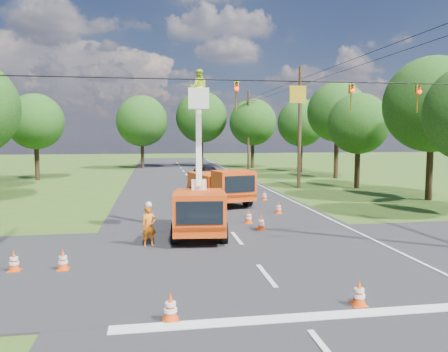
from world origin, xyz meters
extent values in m
plane|color=#375419|center=(0.00, 20.00, 0.00)|extent=(140.00, 140.00, 0.00)
cube|color=black|center=(0.00, 20.00, 0.00)|extent=(12.00, 100.00, 0.06)
cube|color=black|center=(0.00, 2.00, 0.00)|extent=(56.00, 10.00, 0.07)
cube|color=silver|center=(0.00, -3.20, 0.00)|extent=(9.00, 0.45, 0.02)
cube|color=silver|center=(5.60, 20.00, 0.00)|extent=(0.12, 90.00, 0.02)
cube|color=red|center=(-1.47, 6.23, 0.68)|extent=(2.61, 5.85, 0.43)
cube|color=red|center=(-1.67, 4.21, 1.42)|extent=(2.23, 1.80, 1.42)
cube|color=black|center=(-1.74, 3.41, 1.47)|extent=(1.79, 0.23, 0.90)
cube|color=red|center=(-1.40, 6.99, 1.28)|extent=(2.55, 3.70, 0.95)
cylinder|color=black|center=(-2.63, 4.54, 0.44)|extent=(0.38, 0.90, 0.87)
cylinder|color=black|center=(-0.66, 4.35, 0.44)|extent=(0.38, 0.90, 0.87)
cylinder|color=black|center=(-2.29, 8.12, 0.44)|extent=(0.38, 0.90, 0.87)
cylinder|color=black|center=(-0.31, 7.93, 0.44)|extent=(0.38, 0.90, 0.87)
cube|color=silver|center=(-1.30, 8.02, 1.99)|extent=(0.77, 0.77, 0.52)
cube|color=silver|center=(-1.35, 7.51, 4.07)|extent=(0.38, 1.28, 4.10)
cube|color=silver|center=(-1.44, 6.52, 6.01)|extent=(0.98, 0.98, 0.90)
imported|color=#C6E526|center=(-1.44, 6.52, 6.49)|extent=(0.82, 0.65, 1.63)
cube|color=red|center=(0.66, 14.72, 0.73)|extent=(3.77, 6.49, 0.46)
cube|color=red|center=(1.24, 12.60, 1.53)|extent=(2.62, 2.26, 1.53)
cube|color=black|center=(1.47, 11.77, 1.58)|extent=(1.88, 0.57, 0.97)
cube|color=red|center=(0.45, 15.50, 1.37)|extent=(3.30, 4.27, 1.02)
cylinder|color=black|center=(0.14, 12.57, 0.47)|extent=(0.56, 0.99, 0.94)
cylinder|color=black|center=(2.20, 13.13, 0.47)|extent=(0.56, 0.99, 0.94)
cylinder|color=black|center=(-0.88, 16.30, 0.47)|extent=(0.56, 0.99, 0.94)
cylinder|color=black|center=(1.18, 16.86, 0.47)|extent=(0.56, 0.99, 0.94)
imported|color=orange|center=(-3.67, 4.34, 0.83)|extent=(0.71, 0.59, 1.66)
imported|color=black|center=(1.63, 28.61, 0.76)|extent=(2.91, 4.75, 1.51)
cone|color=#F2480C|center=(-3.08, -2.85, 0.38)|extent=(0.36, 0.36, 0.70)
cube|color=#F2480C|center=(-3.08, -2.85, 0.04)|extent=(0.38, 0.38, 0.04)
cylinder|color=white|center=(-3.08, -2.85, 0.44)|extent=(0.26, 0.26, 0.09)
cylinder|color=white|center=(-3.08, -2.85, 0.29)|extent=(0.31, 0.31, 0.09)
cone|color=#F2480C|center=(1.77, -2.68, 0.38)|extent=(0.36, 0.36, 0.70)
cube|color=#F2480C|center=(1.77, -2.68, 0.04)|extent=(0.38, 0.38, 0.04)
cylinder|color=white|center=(1.77, -2.68, 0.44)|extent=(0.26, 0.26, 0.09)
cylinder|color=white|center=(1.77, -2.68, 0.29)|extent=(0.31, 0.31, 0.09)
cone|color=#F2480C|center=(1.19, 8.08, 0.38)|extent=(0.36, 0.36, 0.70)
cube|color=#F2480C|center=(1.19, 8.08, 0.04)|extent=(0.38, 0.38, 0.04)
cylinder|color=white|center=(1.19, 8.08, 0.44)|extent=(0.26, 0.26, 0.09)
cylinder|color=white|center=(1.19, 8.08, 0.29)|extent=(0.31, 0.31, 0.09)
cone|color=#F2480C|center=(3.41, 10.43, 0.38)|extent=(0.36, 0.36, 0.70)
cube|color=#F2480C|center=(3.41, 10.43, 0.04)|extent=(0.38, 0.38, 0.04)
cylinder|color=white|center=(3.41, 10.43, 0.44)|extent=(0.26, 0.26, 0.09)
cylinder|color=white|center=(3.41, 10.43, 0.29)|extent=(0.31, 0.31, 0.09)
cone|color=#F2480C|center=(-6.41, 1.64, 0.38)|extent=(0.36, 0.36, 0.70)
cube|color=#F2480C|center=(-6.41, 1.64, 0.04)|extent=(0.38, 0.38, 0.04)
cylinder|color=white|center=(-6.41, 1.64, 0.44)|extent=(0.26, 0.26, 0.09)
cylinder|color=white|center=(-6.41, 1.64, 0.29)|extent=(0.31, 0.31, 0.09)
cone|color=#F2480C|center=(-7.96, 1.77, 0.38)|extent=(0.36, 0.36, 0.70)
cube|color=#F2480C|center=(-7.96, 1.77, 0.04)|extent=(0.38, 0.38, 0.04)
cylinder|color=white|center=(-7.96, 1.77, 0.44)|extent=(0.26, 0.26, 0.09)
cylinder|color=white|center=(-7.96, 1.77, 0.29)|extent=(0.31, 0.31, 0.09)
cone|color=#F2480C|center=(3.87, 15.46, 0.38)|extent=(0.36, 0.36, 0.70)
cube|color=#F2480C|center=(3.87, 15.46, 0.04)|extent=(0.38, 0.38, 0.04)
cylinder|color=white|center=(3.87, 15.46, 0.44)|extent=(0.26, 0.26, 0.09)
cylinder|color=white|center=(3.87, 15.46, 0.29)|extent=(0.31, 0.31, 0.09)
cone|color=#F2480C|center=(1.44, 6.51, 0.38)|extent=(0.36, 0.36, 0.70)
cube|color=#F2480C|center=(1.44, 6.51, 0.04)|extent=(0.38, 0.38, 0.04)
cylinder|color=white|center=(1.44, 6.51, 0.44)|extent=(0.26, 0.26, 0.09)
cylinder|color=white|center=(1.44, 6.51, 0.29)|extent=(0.31, 0.31, 0.09)
cylinder|color=#4C3823|center=(8.50, 22.00, 5.00)|extent=(0.30, 0.30, 10.00)
cube|color=#4C3823|center=(8.50, 22.00, 8.80)|extent=(1.80, 0.12, 0.12)
cylinder|color=#4C3823|center=(8.50, 42.00, 5.00)|extent=(0.30, 0.30, 10.00)
cube|color=#4C3823|center=(8.50, 42.00, 8.80)|extent=(1.80, 0.12, 0.12)
cylinder|color=black|center=(-0.50, 2.00, 6.30)|extent=(18.00, 0.04, 0.04)
cube|color=#AC8B14|center=(1.60, 2.00, 5.85)|extent=(0.60, 0.05, 0.60)
imported|color=#AC8B14|center=(-0.60, 2.00, 5.75)|extent=(0.16, 0.20, 1.00)
sphere|color=#FF0C0C|center=(-0.60, 1.88, 6.00)|extent=(0.14, 0.14, 0.14)
imported|color=#AC8B14|center=(3.60, 2.00, 5.75)|extent=(0.16, 0.20, 1.00)
sphere|color=#FF0C0C|center=(3.60, 1.88, 6.00)|extent=(0.14, 0.14, 0.14)
imported|color=#AC8B14|center=(6.20, 2.00, 5.75)|extent=(0.16, 0.20, 1.00)
sphere|color=#FF0C0C|center=(6.20, 1.88, 6.00)|extent=(0.14, 0.14, 0.14)
cylinder|color=#382616|center=(-14.80, 32.00, 2.02)|extent=(0.44, 0.44, 4.05)
sphere|color=#16380F|center=(-14.80, 32.00, 5.70)|extent=(5.40, 5.40, 5.40)
cylinder|color=#382616|center=(15.00, 14.00, 2.29)|extent=(0.44, 0.44, 4.58)
sphere|color=#16380F|center=(15.00, 14.00, 6.45)|extent=(6.40, 6.40, 6.40)
cylinder|color=#382616|center=(13.20, 21.00, 1.89)|extent=(0.44, 0.44, 3.78)
sphere|color=#16380F|center=(13.20, 21.00, 5.33)|extent=(5.00, 5.00, 5.00)
cylinder|color=#382616|center=(14.80, 29.00, 2.38)|extent=(0.44, 0.44, 4.75)
sphere|color=#16380F|center=(14.80, 29.00, 6.70)|extent=(6.00, 6.00, 6.00)
cylinder|color=#382616|center=(13.80, 37.00, 2.07)|extent=(0.44, 0.44, 4.14)
sphere|color=#16380F|center=(13.80, 37.00, 5.83)|extent=(5.60, 5.60, 5.60)
cylinder|color=#382616|center=(-5.00, 45.00, 2.20)|extent=(0.44, 0.44, 4.40)
sphere|color=#16380F|center=(-5.00, 45.00, 6.20)|extent=(6.60, 6.60, 6.60)
cylinder|color=#382616|center=(3.00, 47.00, 2.42)|extent=(0.44, 0.44, 4.84)
sphere|color=#16380F|center=(3.00, 47.00, 6.82)|extent=(7.00, 7.00, 7.00)
cylinder|color=#382616|center=(9.50, 44.00, 2.16)|extent=(0.44, 0.44, 4.31)
sphere|color=#16380F|center=(9.50, 44.00, 6.08)|extent=(6.20, 6.20, 6.20)
camera|label=1|loc=(-3.40, -12.93, 4.44)|focal=35.00mm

